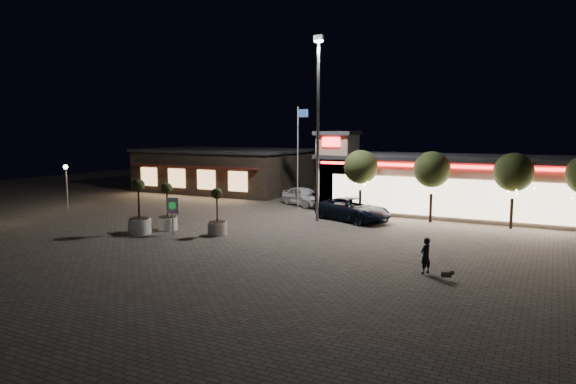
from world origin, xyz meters
The scene contains 17 objects.
ground centered at (0.00, 0.00, 0.00)m, with size 90.00×90.00×0.00m, color #62584F.
retail_building centered at (9.51, 15.82, 2.21)m, with size 20.40×8.40×6.10m.
restaurant_building centered at (-14.00, 19.97, 2.16)m, with size 16.40×11.00×4.30m.
floodlight_pole centered at (2.00, 8.00, 7.02)m, with size 0.60×0.40×12.38m.
flagpole centered at (-1.90, 13.00, 4.74)m, with size 0.95×0.10×8.00m.
lamp_post_west centered at (-18.00, 4.00, 2.46)m, with size 0.36×0.36×3.48m.
string_tree_a centered at (4.00, 11.00, 3.56)m, with size 2.42×2.42×4.79m.
string_tree_b centered at (9.00, 11.00, 3.56)m, with size 2.42×2.42×4.79m.
string_tree_c centered at (14.00, 11.00, 3.56)m, with size 2.42×2.42×4.79m.
pickup_truck centered at (4.13, 9.16, 0.78)m, with size 2.58×5.60×1.56m, color black.
white_sedan centered at (-1.94, 14.00, 0.78)m, with size 1.84×4.58×1.56m, color silver.
pedestrian centered at (11.52, -1.76, 0.78)m, with size 0.57×0.37×1.57m, color black.
dog centered at (12.61, -2.41, 0.29)m, with size 0.53×0.34×0.29m.
planter_left centered at (-4.90, 0.69, 0.92)m, with size 1.21×1.21×2.97m.
planter_mid centered at (-5.62, -0.99, 1.03)m, with size 1.35×1.35×3.32m.
planter_right centered at (-1.30, 0.90, 0.87)m, with size 1.14×1.14×2.81m.
valet_sign centered at (-3.72, -0.20, 1.55)m, with size 0.69×0.36×2.21m.
Camera 1 is at (16.25, -23.69, 6.15)m, focal length 32.00 mm.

